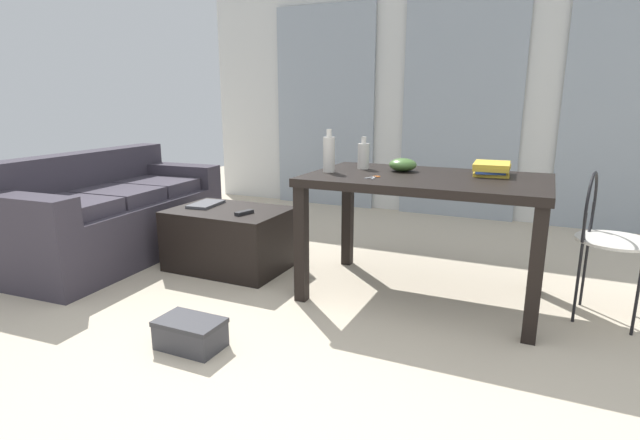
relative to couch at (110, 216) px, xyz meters
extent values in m
plane|color=beige|center=(2.20, 0.28, -0.32)|extent=(9.08, 9.08, 0.00)
cube|color=silver|center=(2.20, 2.57, 1.02)|extent=(5.85, 0.10, 2.67)
cube|color=#99A3AD|center=(0.71, 2.49, 0.78)|extent=(1.17, 0.03, 2.19)
cube|color=#99A3AD|center=(2.20, 2.49, 0.78)|extent=(1.17, 0.03, 2.19)
cube|color=#99A3AD|center=(3.70, 2.49, 0.78)|extent=(1.17, 0.03, 2.19)
cube|color=#38333D|center=(0.04, 0.00, -0.10)|extent=(0.94, 1.81, 0.44)
cube|color=#38333D|center=(-0.28, -0.02, 0.30)|extent=(0.31, 1.77, 0.36)
cube|color=#38333D|center=(-0.01, 0.78, 0.21)|extent=(0.84, 0.25, 0.19)
cube|color=#38333D|center=(0.09, -0.77, 0.21)|extent=(0.84, 0.25, 0.19)
cube|color=#3E3944|center=(0.06, 0.46, 0.17)|extent=(0.62, 0.47, 0.10)
cube|color=#3E3944|center=(0.09, 0.01, 0.17)|extent=(0.62, 0.47, 0.10)
cube|color=#3E3944|center=(0.12, -0.45, 0.17)|extent=(0.62, 0.47, 0.10)
cube|color=black|center=(1.01, 0.15, -0.10)|extent=(0.82, 0.58, 0.44)
cube|color=black|center=(2.40, 0.20, 0.41)|extent=(1.39, 0.85, 0.05)
cube|color=black|center=(1.75, -0.17, 0.03)|extent=(0.07, 0.07, 0.71)
cube|color=black|center=(3.05, -0.17, 0.03)|extent=(0.07, 0.07, 0.71)
cube|color=black|center=(1.75, 0.58, 0.03)|extent=(0.07, 0.07, 0.71)
cube|color=black|center=(3.05, 0.58, 0.03)|extent=(0.07, 0.07, 0.71)
cylinder|color=silver|center=(3.42, 0.30, 0.14)|extent=(0.40, 0.40, 0.02)
cylinder|color=black|center=(3.54, 0.13, -0.09)|extent=(0.02, 0.02, 0.45)
cylinder|color=black|center=(3.59, 0.41, -0.09)|extent=(0.02, 0.02, 0.45)
cylinder|color=black|center=(3.26, 0.18, -0.09)|extent=(0.02, 0.02, 0.45)
cylinder|color=black|center=(3.31, 0.46, -0.09)|extent=(0.02, 0.02, 0.45)
torus|color=black|center=(3.29, 0.32, 0.31)|extent=(0.08, 0.39, 0.40)
cylinder|color=black|center=(3.26, 0.15, 0.23)|extent=(0.02, 0.02, 0.16)
cylinder|color=black|center=(3.32, 0.49, 0.23)|extent=(0.02, 0.02, 0.16)
cylinder|color=beige|center=(1.95, 0.34, 0.52)|extent=(0.08, 0.08, 0.16)
cylinder|color=beige|center=(1.95, 0.34, 0.63)|extent=(0.03, 0.03, 0.04)
cylinder|color=beige|center=(1.81, 0.11, 0.55)|extent=(0.07, 0.07, 0.22)
cylinder|color=beige|center=(1.81, 0.11, 0.68)|extent=(0.03, 0.03, 0.05)
ellipsoid|color=#477033|center=(2.22, 0.34, 0.48)|extent=(0.17, 0.17, 0.08)
cube|color=gold|center=(2.75, 0.41, 0.45)|extent=(0.22, 0.25, 0.02)
cube|color=#33519E|center=(2.73, 0.40, 0.47)|extent=(0.21, 0.29, 0.01)
cube|color=gold|center=(2.75, 0.40, 0.49)|extent=(0.21, 0.27, 0.03)
cube|color=gold|center=(2.75, 0.41, 0.51)|extent=(0.22, 0.29, 0.02)
cube|color=#9EA0A5|center=(2.15, -0.01, 0.44)|extent=(0.02, 0.09, 0.00)
torus|color=orange|center=(2.14, 0.05, 0.44)|extent=(0.03, 0.03, 0.00)
cube|color=#9EA0A5|center=(2.12, -0.01, 0.44)|extent=(0.05, 0.08, 0.00)
torus|color=orange|center=(2.15, 0.05, 0.44)|extent=(0.03, 0.03, 0.00)
cube|color=#232326|center=(1.20, 0.07, 0.13)|extent=(0.08, 0.15, 0.02)
cube|color=#4C4C51|center=(0.78, 0.19, 0.13)|extent=(0.20, 0.31, 0.02)
cube|color=#38383D|center=(1.52, -0.94, -0.26)|extent=(0.32, 0.20, 0.12)
cube|color=#313135|center=(1.52, -0.94, -0.18)|extent=(0.33, 0.21, 0.02)
camera|label=1|loc=(3.05, -2.71, 0.89)|focal=27.75mm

